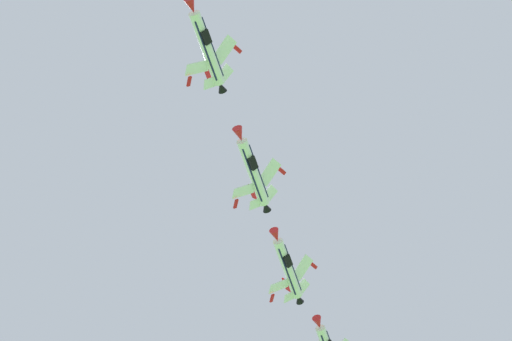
# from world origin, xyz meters

# --- Properties ---
(fighter_jet_left_wing) EXTENTS (9.19, 15.25, 6.60)m
(fighter_jet_left_wing) POSITION_xyz_m (-1.07, 82.03, 151.24)
(fighter_jet_left_wing) COLOR white
(fighter_jet_right_wing) EXTENTS (9.26, 15.25, 6.42)m
(fighter_jet_right_wing) POSITION_xyz_m (7.60, 100.94, 148.08)
(fighter_jet_right_wing) COLOR white
(fighter_jet_left_outer) EXTENTS (9.22, 15.25, 6.51)m
(fighter_jet_left_outer) POSITION_xyz_m (15.37, 121.20, 150.59)
(fighter_jet_left_outer) COLOR white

